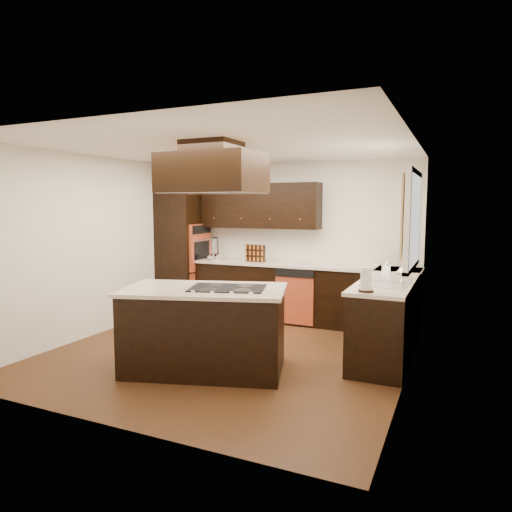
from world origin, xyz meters
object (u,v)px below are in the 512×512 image
at_px(range_hood, 212,173).
at_px(spice_rack, 255,253).
at_px(oven_column, 183,250).
at_px(island, 205,331).

relative_size(range_hood, spice_rack, 3.23).
xyz_separation_m(oven_column, spice_rack, (1.35, 0.05, -0.00)).
height_order(island, spice_rack, spice_rack).
bearing_deg(range_hood, oven_column, 129.74).
xyz_separation_m(oven_column, island, (1.81, -2.34, -0.62)).
height_order(island, range_hood, range_hood).
distance_m(range_hood, spice_rack, 2.61).
bearing_deg(spice_rack, oven_column, -172.15).
bearing_deg(oven_column, island, -52.28).
relative_size(island, spice_rack, 5.19).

